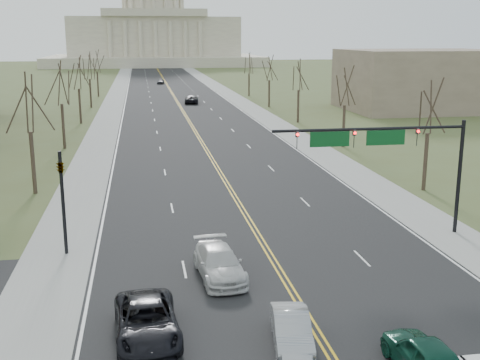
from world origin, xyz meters
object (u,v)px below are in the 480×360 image
object	(u,v)px
car_far_sb	(161,81)
car_far_nb	(191,99)
signal_mast	(384,146)
signal_left	(62,191)
car_sb_outer_lead	(147,321)
car_sb_inner_second	(219,263)
car_sb_inner_lead	(292,330)
car_nb_inner_lead	(425,356)

from	to	relation	value
car_far_sb	car_far_nb	bearing A→B (deg)	-77.87
signal_mast	car_far_sb	xyz separation A→B (m)	(-8.97, 126.39, -5.04)
signal_left	car_sb_outer_lead	xyz separation A→B (m)	(4.43, -10.82, -2.94)
signal_left	car_far_nb	world-z (taller)	signal_left
car_sb_outer_lead	car_far_nb	world-z (taller)	car_sb_outer_lead
signal_mast	car_far_nb	xyz separation A→B (m)	(-5.00, 78.42, -5.01)
car_far_nb	car_sb_inner_second	bearing A→B (deg)	91.64
signal_mast	car_far_sb	distance (m)	126.81
car_far_sb	car_sb_outer_lead	bearing A→B (deg)	-84.91
car_sb_inner_lead	car_sb_inner_second	size ratio (longest dim) A/B	0.78
signal_mast	car_far_nb	bearing A→B (deg)	93.65
car_sb_inner_lead	signal_left	bearing A→B (deg)	137.22
signal_left	car_sb_inner_second	world-z (taller)	signal_left
car_sb_inner_lead	car_sb_outer_lead	bearing A→B (deg)	172.64
car_far_nb	car_nb_inner_lead	bearing A→B (deg)	95.88
car_sb_inner_lead	car_far_sb	distance (m)	138.77
car_sb_inner_second	car_far_sb	distance (m)	131.29
signal_left	car_sb_outer_lead	distance (m)	12.06
car_far_nb	car_far_sb	bearing A→B (deg)	-79.71
car_sb_inner_second	car_sb_outer_lead	bearing A→B (deg)	-126.93
car_sb_inner_lead	car_far_sb	bearing A→B (deg)	97.92
car_far_nb	signal_left	bearing A→B (deg)	85.49
signal_left	car_sb_inner_second	size ratio (longest dim) A/B	1.14
car_sb_inner_second	car_far_nb	xyz separation A→B (m)	(5.72, 83.31, -0.02)
car_sb_inner_lead	car_far_nb	bearing A→B (deg)	95.46
car_sb_outer_lead	car_sb_inner_second	size ratio (longest dim) A/B	1.04
signal_mast	signal_left	bearing A→B (deg)	180.00
signal_mast	car_sb_inner_lead	size ratio (longest dim) A/B	2.92
signal_mast	car_far_sb	size ratio (longest dim) A/B	2.92
signal_left	car_sb_inner_second	xyz separation A→B (m)	(8.22, -4.89, -2.94)
signal_mast	car_sb_outer_lead	bearing A→B (deg)	-143.28
signal_mast	car_sb_inner_second	bearing A→B (deg)	-155.51
signal_left	car_far_nb	bearing A→B (deg)	79.92
car_sb_outer_lead	car_sb_inner_second	distance (m)	7.04
signal_mast	car_sb_outer_lead	world-z (taller)	signal_mast
car_far_sb	car_nb_inner_lead	bearing A→B (deg)	-80.78
car_nb_inner_lead	signal_mast	bearing A→B (deg)	-108.35
signal_mast	car_far_nb	size ratio (longest dim) A/B	2.27
signal_mast	car_far_sb	world-z (taller)	signal_mast
signal_mast	car_far_nb	world-z (taller)	signal_mast
signal_mast	car_sb_inner_second	xyz separation A→B (m)	(-10.72, -4.89, -4.98)
car_sb_outer_lead	car_far_nb	xyz separation A→B (m)	(9.51, 89.24, -0.02)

